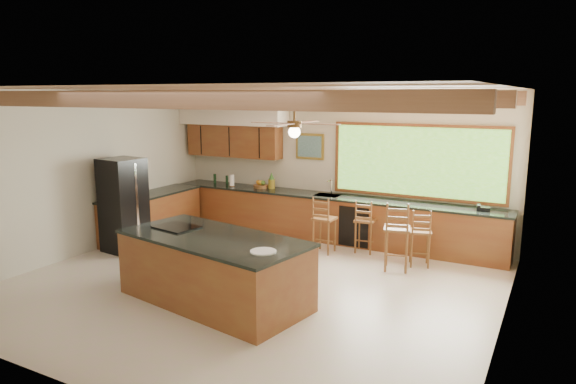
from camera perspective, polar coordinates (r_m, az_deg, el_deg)
The scene contains 9 objects.
ground at distance 8.14m, azimuth -4.15°, elevation -10.24°, with size 7.20×7.20×0.00m, color beige.
room_shell at distance 8.28m, azimuth -2.93°, elevation 5.89°, with size 7.27×6.54×3.02m.
counter_run at distance 10.48m, azimuth -0.60°, elevation -2.74°, with size 7.12×3.10×1.27m.
island at distance 7.42m, azimuth -8.24°, elevation -8.47°, with size 2.95×1.76×0.99m.
refrigerator at distance 10.07m, azimuth -17.80°, elevation -1.40°, with size 0.75×0.73×1.76m.
bar_stool_a at distance 9.51m, azimuth 3.92°, elevation -3.10°, with size 0.39×0.39×1.08m.
bar_stool_b at distance 9.62m, azimuth 8.48°, elevation -3.27°, with size 0.40×0.40×1.01m.
bar_stool_c at distance 9.05m, azimuth 14.41°, elevation -4.41°, with size 0.46×0.46×1.01m.
bar_stool_d at distance 8.72m, azimuth 11.91°, elevation -4.18°, with size 0.52×0.52×1.18m.
Camera 1 is at (4.09, -6.40, 2.92)m, focal length 32.00 mm.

